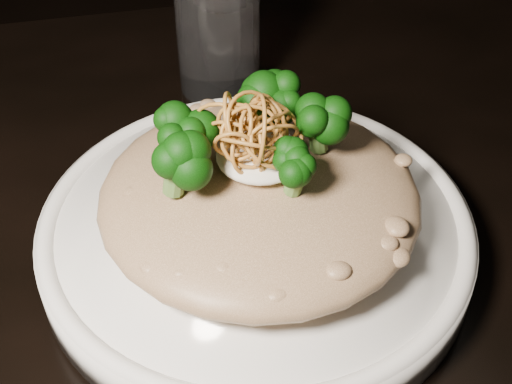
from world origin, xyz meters
TOP-DOWN VIEW (x-y plane):
  - table at (0.00, 0.00)m, footprint 1.10×0.80m
  - plate at (0.10, 0.01)m, footprint 0.30×0.30m
  - risotto at (0.10, 0.01)m, footprint 0.21×0.21m
  - broccoli at (0.09, 0.01)m, footprint 0.13×0.13m
  - cheese at (0.10, 0.01)m, footprint 0.06×0.06m
  - shallots at (0.09, 0.01)m, footprint 0.05×0.05m
  - drinking_glass at (0.11, 0.23)m, footprint 0.09×0.09m

SIDE VIEW (x-z plane):
  - table at x=0.00m, z-range 0.29..1.04m
  - plate at x=0.10m, z-range 0.75..0.78m
  - risotto at x=0.10m, z-range 0.78..0.83m
  - drinking_glass at x=0.11m, z-range 0.75..0.88m
  - cheese at x=0.10m, z-range 0.83..0.84m
  - broccoli at x=0.09m, z-range 0.83..0.87m
  - shallots at x=0.09m, z-range 0.84..0.88m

